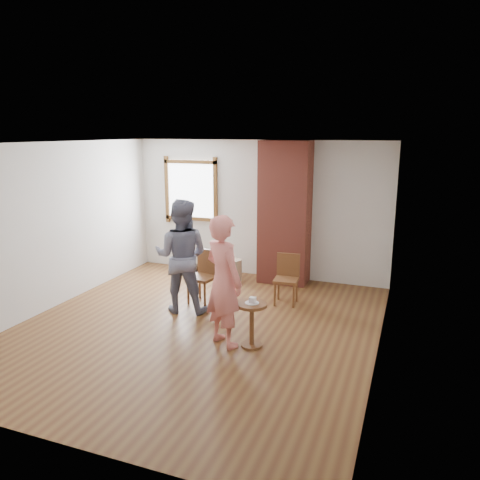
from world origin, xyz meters
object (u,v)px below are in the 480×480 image
side_table (252,317)px  dining_chair_right (287,276)px  stoneware_crock (233,270)px  man (181,256)px  dining_chair_left (204,273)px  person_pink (224,281)px

side_table → dining_chair_right: bearing=89.9°
stoneware_crock → man: size_ratio=0.23×
dining_chair_left → man: 0.64m
stoneware_crock → man: 1.83m
side_table → person_pink: 0.60m
stoneware_crock → side_table: side_table is taller
man → person_pink: size_ratio=1.01×
stoneware_crock → dining_chair_left: dining_chair_left is taller
man → dining_chair_left: bearing=-120.5°
person_pink → side_table: bearing=-141.9°
dining_chair_right → man: 1.75m
man → side_table: bearing=138.7°
stoneware_crock → dining_chair_left: 1.25m
dining_chair_left → person_pink: bearing=-46.3°
person_pink → dining_chair_right: bearing=-71.9°
person_pink → stoneware_crock: bearing=-41.3°
dining_chair_left → stoneware_crock: bearing=98.3°
stoneware_crock → dining_chair_right: bearing=-31.9°
side_table → man: size_ratio=0.34×
stoneware_crock → side_table: bearing=-63.7°
dining_chair_right → side_table: 1.73m
dining_chair_right → person_pink: (-0.37, -1.79, 0.42)m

